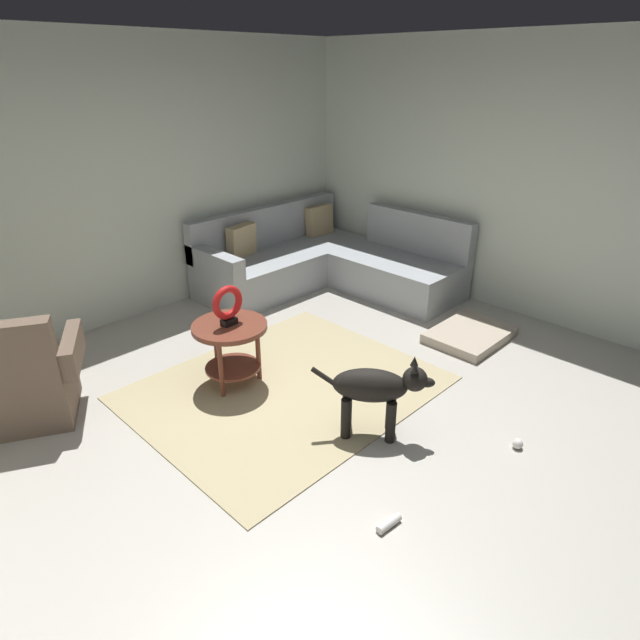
{
  "coord_description": "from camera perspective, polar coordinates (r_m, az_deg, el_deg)",
  "views": [
    {
      "loc": [
        -2.28,
        -2.09,
        2.38
      ],
      "look_at": [
        0.45,
        0.6,
        0.55
      ],
      "focal_mm": 29.88,
      "sensor_mm": 36.0,
      "label": 1
    }
  ],
  "objects": [
    {
      "name": "ground_plane",
      "position": [
        3.93,
        1.68,
        -12.65
      ],
      "size": [
        6.0,
        6.0,
        0.1
      ],
      "primitive_type": "cube",
      "color": "#B7B2A8"
    },
    {
      "name": "wall_back",
      "position": [
        5.61,
        -21.29,
        13.29
      ],
      "size": [
        6.0,
        0.12,
        2.7
      ],
      "primitive_type": "cube",
      "color": "silver",
      "rests_on": "ground_plane"
    },
    {
      "name": "wall_right",
      "position": [
        5.72,
        22.98,
        13.21
      ],
      "size": [
        0.12,
        6.0,
        2.7
      ],
      "primitive_type": "cube",
      "color": "silver",
      "rests_on": "ground_plane"
    },
    {
      "name": "area_rug",
      "position": [
        4.4,
        -3.7,
        -7.24
      ],
      "size": [
        2.3,
        1.9,
        0.01
      ],
      "primitive_type": "cube",
      "color": "tan",
      "rests_on": "ground_plane"
    },
    {
      "name": "sectional_couch",
      "position": [
        6.28,
        0.57,
        6.1
      ],
      "size": [
        2.2,
        2.25,
        0.88
      ],
      "color": "#9EA3A8",
      "rests_on": "ground_plane"
    },
    {
      "name": "armchair",
      "position": [
        4.41,
        -29.08,
        -5.81
      ],
      "size": [
        0.99,
        0.91,
        0.88
      ],
      "rotation": [
        0.0,
        0.0,
        -0.5
      ],
      "color": "brown",
      "rests_on": "ground_plane"
    },
    {
      "name": "side_table",
      "position": [
        4.31,
        -9.57,
        -1.93
      ],
      "size": [
        0.6,
        0.6,
        0.54
      ],
      "color": "brown",
      "rests_on": "ground_plane"
    },
    {
      "name": "torus_sculpture",
      "position": [
        4.19,
        -9.86,
        1.65
      ],
      "size": [
        0.28,
        0.08,
        0.33
      ],
      "color": "black",
      "rests_on": "side_table"
    },
    {
      "name": "dog_bed_mat",
      "position": [
        5.32,
        15.74,
        -1.53
      ],
      "size": [
        0.8,
        0.6,
        0.09
      ],
      "primitive_type": "cube",
      "color": "#B2A38E",
      "rests_on": "ground_plane"
    },
    {
      "name": "dog",
      "position": [
        3.71,
        6.03,
        -7.35
      ],
      "size": [
        0.56,
        0.7,
        0.63
      ],
      "rotation": [
        0.0,
        0.0,
        3.8
      ],
      "color": "black",
      "rests_on": "ground_plane"
    },
    {
      "name": "dog_toy_ball",
      "position": [
        3.99,
        20.42,
        -12.31
      ],
      "size": [
        0.07,
        0.07,
        0.07
      ],
      "primitive_type": "sphere",
      "color": "silver",
      "rests_on": "ground_plane"
    },
    {
      "name": "dog_toy_rope",
      "position": [
        3.27,
        7.39,
        -20.79
      ],
      "size": [
        0.17,
        0.06,
        0.05
      ],
      "primitive_type": "cylinder",
      "rotation": [
        0.0,
        1.57,
        3.05
      ],
      "color": "silver",
      "rests_on": "ground_plane"
    }
  ]
}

